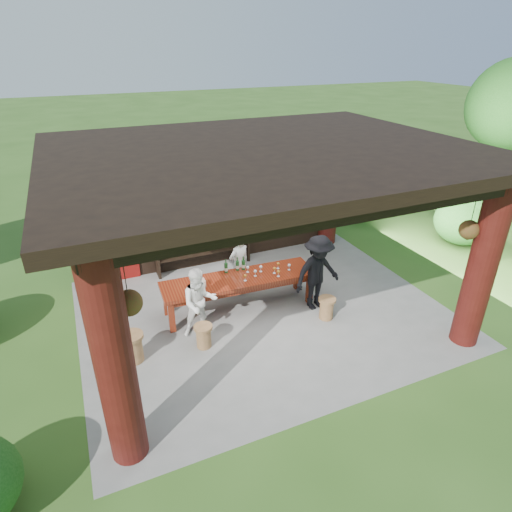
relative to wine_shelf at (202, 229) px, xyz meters
name	(u,v)px	position (x,y,z in m)	size (l,w,h in m)	color
ground	(263,312)	(0.55, -2.45, -1.06)	(90.00, 90.00, 0.00)	#2D5119
pavilion	(255,212)	(0.53, -2.02, 1.07)	(7.50, 6.00, 3.60)	slate
wine_shelf	(202,229)	(0.00, 0.00, 0.00)	(2.39, 0.36, 2.10)	black
tasting_table	(239,282)	(0.14, -2.10, -0.42)	(3.30, 1.01, 0.75)	#5D190D
stool_near_left	(204,336)	(-0.96, -3.04, -0.81)	(0.35, 0.35, 0.46)	brown
stool_near_right	(327,308)	(1.65, -3.17, -0.81)	(0.36, 0.36, 0.47)	brown
stool_far_left	(133,347)	(-2.23, -2.92, -0.76)	(0.43, 0.43, 0.57)	brown
host	(239,264)	(0.37, -1.50, -0.33)	(0.53, 0.35, 1.45)	white
guest_woman	(200,302)	(-0.88, -2.62, -0.35)	(0.69, 0.54, 1.42)	white
guest_man	(318,273)	(1.67, -2.71, -0.22)	(1.08, 0.62, 1.67)	black
table_bottles	(236,264)	(0.18, -1.79, -0.15)	(0.47, 0.10, 0.31)	#194C1E
table_glasses	(266,270)	(0.73, -2.17, -0.23)	(1.11, 0.50, 0.15)	silver
napkin_basket	(199,283)	(-0.74, -2.11, -0.24)	(0.26, 0.18, 0.14)	#BF6672
shrubs	(289,251)	(1.89, -1.00, -0.52)	(18.59, 7.98, 1.36)	#194C14
trees	(388,127)	(4.28, -1.19, 2.31)	(22.89, 8.77, 4.80)	#3F2819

